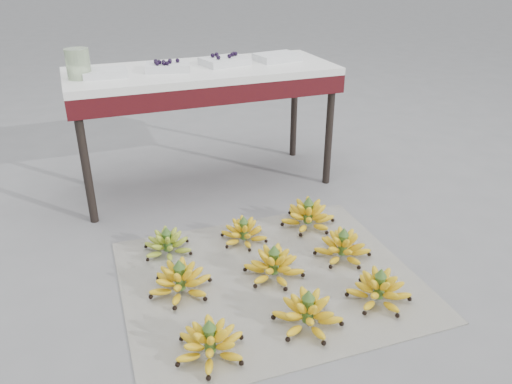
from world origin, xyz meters
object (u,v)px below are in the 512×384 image
object	(u,v)px
tray_far_left	(105,73)
tray_left	(167,67)
bunch_front_left	(210,343)
bunch_back_center	(244,232)
bunch_mid_center	(274,265)
tray_far_right	(277,57)
bunch_mid_right	(343,247)
tray_right	(225,61)
bunch_front_center	(308,313)
vendor_table	(203,82)
bunch_front_right	(379,290)
glass_jar	(78,64)
bunch_mid_left	(180,281)
bunch_back_left	(167,244)
newspaper_mat	(269,279)
bunch_back_right	(308,216)

from	to	relation	value
tray_far_left	tray_left	size ratio (longest dim) A/B	0.85
bunch_front_left	bunch_back_center	size ratio (longest dim) A/B	0.95
bunch_mid_center	tray_far_right	xyz separation A→B (m)	(0.46, 1.08, 0.67)
bunch_mid_right	tray_far_right	world-z (taller)	tray_far_right
bunch_mid_center	tray_far_left	xyz separation A→B (m)	(-0.53, 1.02, 0.67)
bunch_mid_right	tray_right	xyz separation A→B (m)	(-0.22, 1.05, 0.67)
bunch_front_center	vendor_table	world-z (taller)	vendor_table
bunch_front_right	glass_jar	world-z (taller)	glass_jar
bunch_front_right	bunch_mid_left	size ratio (longest dim) A/B	0.92
tray_right	tray_far_left	bearing A→B (deg)	-175.34
bunch_front_center	vendor_table	xyz separation A→B (m)	(-0.00, 1.39, 0.57)
bunch_back_left	tray_left	world-z (taller)	tray_left
bunch_front_center	bunch_back_left	size ratio (longest dim) A/B	0.99
bunch_front_right	bunch_back_left	size ratio (longest dim) A/B	1.03
newspaper_mat	bunch_front_right	world-z (taller)	bunch_front_right
vendor_table	tray_right	bearing A→B (deg)	10.49
bunch_mid_center	newspaper_mat	bearing A→B (deg)	-176.72
bunch_back_left	bunch_mid_left	bearing A→B (deg)	-115.59
bunch_mid_left	bunch_back_left	bearing A→B (deg)	109.02
tray_far_left	tray_far_right	size ratio (longest dim) A/B	0.84
bunch_back_center	tray_far_right	size ratio (longest dim) A/B	1.06
newspaper_mat	tray_far_right	bearing A→B (deg)	65.97
tray_right	glass_jar	world-z (taller)	glass_jar
bunch_back_left	tray_right	distance (m)	1.13
newspaper_mat	bunch_back_left	xyz separation A→B (m)	(-0.37, 0.36, 0.05)
tray_left	tray_far_right	bearing A→B (deg)	3.51
bunch_mid_right	tray_right	distance (m)	1.27
bunch_mid_left	vendor_table	bearing A→B (deg)	89.33
bunch_back_center	vendor_table	distance (m)	0.93
bunch_back_right	tray_far_right	xyz separation A→B (m)	(0.12, 0.73, 0.67)
bunch_mid_left	tray_right	bearing A→B (deg)	83.38
tray_far_left	tray_left	bearing A→B (deg)	3.20
bunch_back_center	tray_far_left	distance (m)	1.09
newspaper_mat	bunch_back_center	xyz separation A→B (m)	(0.00, 0.33, 0.05)
vendor_table	glass_jar	xyz separation A→B (m)	(-0.65, -0.04, 0.16)
newspaper_mat	tray_far_right	size ratio (longest dim) A/B	4.61
bunch_front_left	bunch_front_center	bearing A→B (deg)	-0.70
bunch_mid_center	bunch_back_center	distance (m)	0.32
vendor_table	tray_far_right	bearing A→B (deg)	3.79
tray_far_right	bunch_front_center	bearing A→B (deg)	-108.08
newspaper_mat	tray_right	xyz separation A→B (m)	(0.16, 1.09, 0.73)
newspaper_mat	vendor_table	xyz separation A→B (m)	(0.02, 1.06, 0.63)
bunch_mid_left	bunch_back_center	world-z (taller)	bunch_mid_left
newspaper_mat	bunch_mid_left	xyz separation A→B (m)	(-0.38, 0.05, 0.06)
vendor_table	tray_left	bearing A→B (deg)	-177.17
bunch_mid_left	bunch_back_right	size ratio (longest dim) A/B	1.02
bunch_back_left	tray_far_left	xyz separation A→B (m)	(-0.13, 0.67, 0.67)
bunch_mid_left	tray_right	world-z (taller)	tray_right
tray_left	bunch_back_right	bearing A→B (deg)	-52.15
vendor_table	bunch_back_left	bearing A→B (deg)	-119.17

